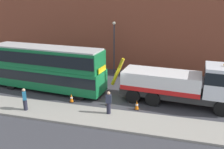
# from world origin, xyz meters

# --- Properties ---
(ground_plane) EXTENTS (120.00, 120.00, 0.00)m
(ground_plane) POSITION_xyz_m (0.00, 0.00, 0.00)
(ground_plane) COLOR #38383D
(near_kerb) EXTENTS (60.00, 2.80, 0.15)m
(near_kerb) POSITION_xyz_m (0.00, -4.20, 0.07)
(near_kerb) COLOR gray
(near_kerb) RESTS_ON ground_plane
(recovery_tow_truck) EXTENTS (10.23, 3.42, 3.67)m
(recovery_tow_truck) POSITION_xyz_m (5.78, -0.17, 1.76)
(recovery_tow_truck) COLOR #2D2D2D
(recovery_tow_truck) RESTS_ON ground_plane
(double_decker_bus) EXTENTS (11.18, 3.51, 4.06)m
(double_decker_bus) POSITION_xyz_m (-6.29, -0.13, 2.23)
(double_decker_bus) COLOR #146B38
(double_decker_bus) RESTS_ON ground_plane
(pedestrian_onlooker) EXTENTS (0.45, 0.47, 1.71)m
(pedestrian_onlooker) POSITION_xyz_m (-5.55, -4.63, 0.99)
(pedestrian_onlooker) COLOR #232333
(pedestrian_onlooker) RESTS_ON near_kerb
(pedestrian_bystander) EXTENTS (0.44, 0.35, 1.71)m
(pedestrian_bystander) POSITION_xyz_m (0.60, -3.57, 0.99)
(pedestrian_bystander) COLOR #232333
(pedestrian_bystander) RESTS_ON near_kerb
(traffic_cone_near_bus) EXTENTS (0.36, 0.36, 0.72)m
(traffic_cone_near_bus) POSITION_xyz_m (-2.98, -2.14, 0.34)
(traffic_cone_near_bus) COLOR orange
(traffic_cone_near_bus) RESTS_ON ground_plane
(traffic_cone_midway) EXTENTS (0.36, 0.36, 0.72)m
(traffic_cone_midway) POSITION_xyz_m (0.09, -1.92, 0.34)
(traffic_cone_midway) COLOR orange
(traffic_cone_midway) RESTS_ON ground_plane
(traffic_cone_near_truck) EXTENTS (0.36, 0.36, 0.72)m
(traffic_cone_near_truck) POSITION_xyz_m (2.42, -2.09, 0.34)
(traffic_cone_near_truck) COLOR orange
(traffic_cone_near_truck) RESTS_ON ground_plane
(street_lamp) EXTENTS (0.36, 0.36, 5.83)m
(street_lamp) POSITION_xyz_m (-1.58, 6.31, 3.47)
(street_lamp) COLOR #38383D
(street_lamp) RESTS_ON ground_plane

